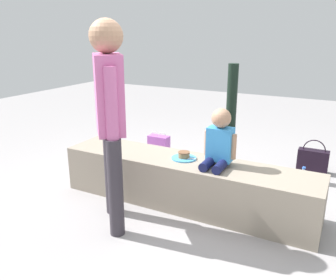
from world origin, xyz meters
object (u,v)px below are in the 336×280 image
object	(u,v)px
gift_bag	(159,146)
party_cup_red	(189,175)
water_bottle_near_gift	(145,157)
handbag_black_leather	(313,161)
child_seated	(219,141)
adult_standing	(110,108)
water_bottle_far_side	(303,178)
handbag_brown_canvas	(213,175)
cake_plate	(184,156)

from	to	relation	value
gift_bag	party_cup_red	distance (m)	0.80
water_bottle_near_gift	handbag_black_leather	world-z (taller)	handbag_black_leather
child_seated	water_bottle_near_gift	distance (m)	1.36
adult_standing	gift_bag	world-z (taller)	adult_standing
adult_standing	water_bottle_near_gift	bearing A→B (deg)	110.06
adult_standing	handbag_black_leather	bearing A→B (deg)	55.52
adult_standing	water_bottle_far_side	world-z (taller)	adult_standing
adult_standing	water_bottle_near_gift	world-z (taller)	adult_standing
water_bottle_far_side	gift_bag	bearing A→B (deg)	176.19
handbag_black_leather	child_seated	bearing A→B (deg)	-115.69
gift_bag	water_bottle_near_gift	distance (m)	0.35
child_seated	handbag_brown_canvas	world-z (taller)	child_seated
child_seated	water_bottle_far_side	distance (m)	1.16
cake_plate	party_cup_red	world-z (taller)	cake_plate
party_cup_red	handbag_black_leather	distance (m)	1.39
gift_bag	water_bottle_far_side	distance (m)	1.72
water_bottle_far_side	party_cup_red	bearing A→B (deg)	-161.26
cake_plate	water_bottle_near_gift	xyz separation A→B (m)	(-0.78, 0.60, -0.34)
adult_standing	handbag_brown_canvas	world-z (taller)	adult_standing
cake_plate	handbag_black_leather	world-z (taller)	cake_plate
party_cup_red	water_bottle_far_side	bearing A→B (deg)	18.74
handbag_black_leather	handbag_brown_canvas	distance (m)	1.19
water_bottle_far_side	party_cup_red	size ratio (longest dim) A/B	2.04
handbag_brown_canvas	gift_bag	bearing A→B (deg)	152.12
handbag_black_leather	handbag_brown_canvas	xyz separation A→B (m)	(-0.85, -0.83, -0.02)
child_seated	gift_bag	world-z (taller)	child_seated
child_seated	party_cup_red	world-z (taller)	child_seated
child_seated	water_bottle_near_gift	world-z (taller)	child_seated
adult_standing	gift_bag	xyz separation A→B (m)	(-0.45, 1.53, -0.82)
cake_plate	water_bottle_near_gift	bearing A→B (deg)	142.15
adult_standing	gift_bag	bearing A→B (deg)	106.36
adult_standing	handbag_black_leather	size ratio (longest dim) A/B	4.23
cake_plate	party_cup_red	distance (m)	0.63
adult_standing	gift_bag	distance (m)	1.80
child_seated	party_cup_red	distance (m)	0.89
handbag_black_leather	party_cup_red	bearing A→B (deg)	-143.01
gift_bag	handbag_brown_canvas	distance (m)	1.02
water_bottle_far_side	water_bottle_near_gift	bearing A→B (deg)	-172.09
water_bottle_near_gift	party_cup_red	size ratio (longest dim) A/B	2.16
handbag_black_leather	water_bottle_far_side	bearing A→B (deg)	-94.51
handbag_brown_canvas	handbag_black_leather	bearing A→B (deg)	44.50
handbag_black_leather	water_bottle_near_gift	bearing A→B (deg)	-157.75
cake_plate	water_bottle_far_side	distance (m)	1.29
child_seated	handbag_black_leather	size ratio (longest dim) A/B	1.29
adult_standing	handbag_black_leather	distance (m)	2.44
handbag_brown_canvas	party_cup_red	bearing A→B (deg)	-179.53
child_seated	gift_bag	distance (m)	1.55
cake_plate	gift_bag	world-z (taller)	cake_plate
water_bottle_near_gift	handbag_black_leather	xyz separation A→B (m)	(1.73, 0.71, 0.03)
water_bottle_near_gift	water_bottle_far_side	size ratio (longest dim) A/B	1.06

